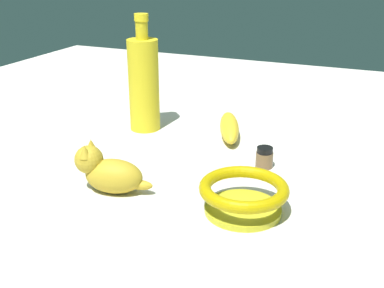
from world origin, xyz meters
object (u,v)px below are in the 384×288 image
(bottle_tall, at_px, (144,83))
(nail_polish_jar, at_px, (264,157))
(bowl, at_px, (244,194))
(cat_figurine, at_px, (108,171))
(banana, at_px, (229,127))

(bottle_tall, bearing_deg, nail_polish_jar, -17.95)
(bottle_tall, relative_size, bowl, 1.85)
(cat_figurine, distance_m, bottle_tall, 0.34)
(nail_polish_jar, relative_size, bowl, 0.29)
(bowl, bearing_deg, banana, 112.71)
(bottle_tall, xyz_separation_m, bowl, (0.34, -0.29, -0.08))
(banana, bearing_deg, bottle_tall, -102.88)
(nail_polish_jar, xyz_separation_m, bowl, (0.01, -0.19, 0.01))
(nail_polish_jar, height_order, banana, same)
(bowl, bearing_deg, nail_polish_jar, 94.58)
(cat_figurine, xyz_separation_m, banana, (0.11, 0.35, -0.02))
(nail_polish_jar, distance_m, bowl, 0.19)
(bowl, distance_m, banana, 0.35)
(nail_polish_jar, height_order, bowl, bowl)
(cat_figurine, bearing_deg, nail_polish_jar, 42.55)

